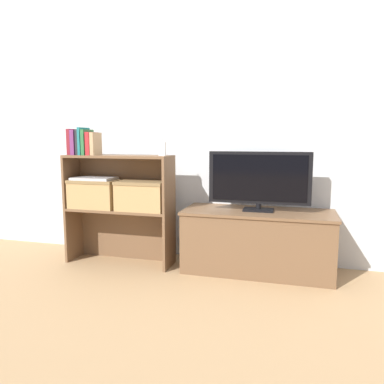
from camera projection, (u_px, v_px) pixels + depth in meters
ground_plane at (187, 275)px, 2.76m from camera, size 16.00×16.00×0.00m
wall_back at (203, 114)px, 3.06m from camera, size 10.00×0.05×2.40m
tv_stand at (258, 241)px, 2.81m from camera, size 1.11×0.47×0.47m
tv at (259, 179)px, 2.75m from camera, size 0.75×0.14×0.44m
bookshelf_lower_tier at (123, 227)px, 3.06m from camera, size 0.86×0.26×0.44m
bookshelf_upper_tier at (122, 175)px, 3.00m from camera, size 0.86×0.26×0.43m
book_maroon at (72, 142)px, 2.99m from camera, size 0.03×0.12×0.20m
book_plum at (77, 142)px, 2.98m from camera, size 0.03×0.14×0.20m
book_charcoal at (81, 142)px, 2.97m from camera, size 0.02×0.13×0.20m
book_teal at (84, 141)px, 2.96m from camera, size 0.02×0.16×0.22m
book_forest at (87, 142)px, 2.96m from camera, size 0.03×0.16×0.20m
book_crimson at (92, 144)px, 2.95m from camera, size 0.03×0.14×0.18m
book_tan at (96, 144)px, 2.94m from camera, size 0.03×0.14×0.18m
baby_monitor at (162, 149)px, 2.82m from camera, size 0.05×0.03×0.13m
storage_basket_left at (95, 192)px, 3.01m from camera, size 0.39×0.23×0.23m
storage_basket_right at (142, 194)px, 2.90m from camera, size 0.39×0.23×0.23m
laptop at (94, 178)px, 3.00m from camera, size 0.33×0.21×0.02m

